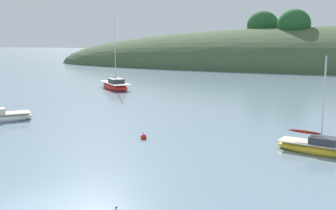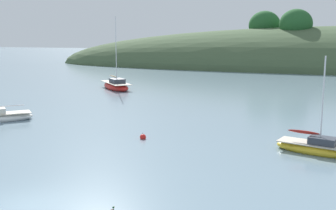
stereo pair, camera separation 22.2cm
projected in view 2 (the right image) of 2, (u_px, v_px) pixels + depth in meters
ground_plane at (23, 208)px, 17.43m from camera, size 400.00×400.00×0.00m
sailboat_teal_outer at (0, 117)px, 35.03m from camera, size 5.12×5.07×7.69m
sailboat_blue_center at (316, 148)px, 25.51m from camera, size 5.24×3.05×6.21m
sailboat_orange_cutter at (116, 86)px, 56.00m from camera, size 6.86×7.10×9.99m
mooring_buoy_outer at (143, 137)px, 29.02m from camera, size 0.44×0.44×0.54m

